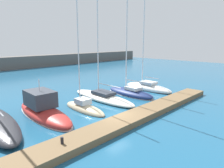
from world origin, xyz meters
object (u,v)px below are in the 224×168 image
(sailboat_sand_fourth, at_px, (84,108))
(sailboat_ivory_fifth, at_px, (102,96))
(motorboat_red_third, at_px, (43,109))
(sailboat_white_seventh, at_px, (148,87))
(sailboat_navy_sixth, at_px, (130,92))
(dock_bollard, at_px, (62,141))

(sailboat_sand_fourth, distance_m, sailboat_ivory_fifth, 4.24)
(motorboat_red_third, distance_m, sailboat_white_seventh, 16.03)
(sailboat_ivory_fifth, distance_m, sailboat_navy_sixth, 4.28)
(motorboat_red_third, height_order, sailboat_sand_fourth, sailboat_sand_fourth)
(motorboat_red_third, xyz_separation_m, sailboat_navy_sixth, (11.96, -1.00, -0.26))
(sailboat_white_seventh, xyz_separation_m, dock_bollard, (-18.25, -5.88, 0.41))
(sailboat_navy_sixth, distance_m, dock_bollard, 15.41)
(sailboat_white_seventh, height_order, dock_bollard, sailboat_white_seventh)
(sailboat_white_seventh, bearing_deg, motorboat_red_third, 88.06)
(sailboat_sand_fourth, bearing_deg, motorboat_red_third, 69.89)
(sailboat_sand_fourth, height_order, dock_bollard, sailboat_sand_fourth)
(sailboat_sand_fourth, xyz_separation_m, dock_bollard, (-6.07, -5.46, 0.55))
(dock_bollard, bearing_deg, sailboat_navy_sixth, 22.70)
(sailboat_ivory_fifth, height_order, sailboat_navy_sixth, sailboat_ivory_fifth)
(motorboat_red_third, xyz_separation_m, sailboat_white_seventh, (15.99, -1.06, -0.28))
(sailboat_sand_fourth, bearing_deg, dock_bollard, 133.08)
(motorboat_red_third, bearing_deg, dock_bollard, 164.72)
(sailboat_sand_fourth, relative_size, sailboat_white_seventh, 0.93)
(motorboat_red_third, distance_m, dock_bollard, 7.30)
(motorboat_red_third, xyz_separation_m, sailboat_sand_fourth, (3.81, -1.48, -0.42))
(motorboat_red_third, bearing_deg, sailboat_sand_fourth, -108.51)
(motorboat_red_third, height_order, dock_bollard, motorboat_red_third)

